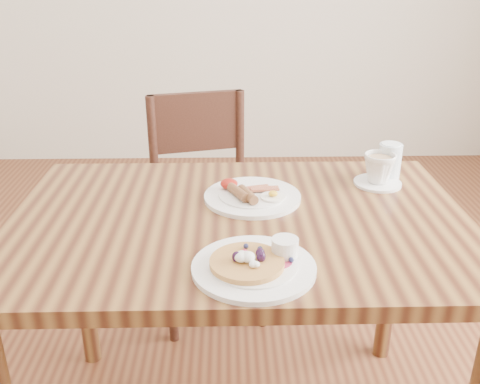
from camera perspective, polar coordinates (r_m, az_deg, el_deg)
The scene contains 6 objects.
dining_table at distance 1.44m, azimuth -0.00°, elevation -6.16°, with size 1.20×0.80×0.75m.
chair_far at distance 2.15m, azimuth -3.81°, elevation -0.38°, with size 0.51×0.51×0.88m.
pancake_plate at distance 1.16m, azimuth 1.66°, elevation -7.66°, with size 0.27×0.27×0.06m.
breakfast_plate at distance 1.49m, azimuth 1.17°, elevation -0.35°, with size 0.27×0.27×0.04m.
teacup_saucer at distance 1.63m, azimuth 14.59°, elevation 2.24°, with size 0.14×0.14×0.09m.
water_glass at distance 1.68m, azimuth 15.65°, elevation 3.20°, with size 0.07×0.07×0.11m, color silver.
Camera 1 is at (-0.03, -1.25, 1.37)m, focal length 40.00 mm.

